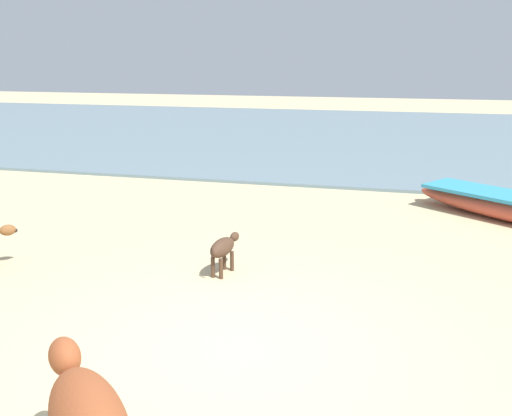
# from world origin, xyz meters

# --- Properties ---
(ground) EXTENTS (80.00, 80.00, 0.00)m
(ground) POSITION_xyz_m (0.00, 0.00, 0.00)
(ground) COLOR #CCB789
(sea_water) EXTENTS (60.00, 20.00, 0.08)m
(sea_water) POSITION_xyz_m (0.00, 18.14, 0.04)
(sea_water) COLOR slate
(sea_water) RESTS_ON ground
(calf_far_dark) EXTENTS (0.35, 0.85, 0.56)m
(calf_far_dark) POSITION_xyz_m (-0.85, 2.17, 0.40)
(calf_far_dark) COLOR #4C3323
(calf_far_dark) RESTS_ON ground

